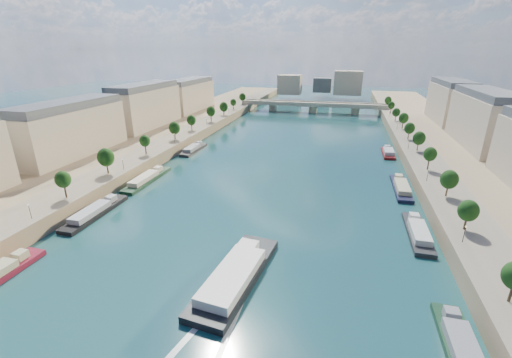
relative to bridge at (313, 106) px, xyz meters
The scene contains 17 objects.
ground 138.79m from the bridge, 90.00° to the right, with size 700.00×700.00×0.00m, color #0B2F32.
quay_left 156.30m from the bridge, 117.43° to the right, with size 44.00×520.00×5.00m, color #9E8460.
quay_right 156.30m from the bridge, 62.57° to the right, with size 44.00×520.00×5.00m, color #9E8460.
pave_left 149.96m from the bridge, 112.34° to the right, with size 14.00×520.00×0.10m, color gray.
pave_right 149.96m from the bridge, 67.66° to the right, with size 14.00×520.00×0.10m, color gray.
trees_left 147.45m from the bridge, 111.92° to the right, with size 4.80×268.80×8.26m.
trees_right 140.06m from the bridge, 66.86° to the right, with size 4.80×268.80×8.26m.
lamps_left 157.72m from the bridge, 109.45° to the right, with size 0.36×200.36×4.28m.
lamps_right 143.66m from the bridge, 68.56° to the right, with size 0.36×200.36×4.28m.
buildings_left 152.99m from the bridge, 123.86° to the right, with size 16.00×226.00×23.20m.
buildings_right 152.99m from the bridge, 56.14° to the right, with size 16.00×226.00×23.20m.
skyline 81.45m from the bridge, 87.74° to the left, with size 79.00×42.00×22.00m.
bridge is the anchor object (origin of this frame).
tour_barge 213.36m from the bridge, 88.83° to the right, with size 12.32×31.89×4.22m.
wake 229.89m from the bridge, 88.91° to the right, with size 10.73×26.01×0.04m.
moored_barges_left 183.01m from the bridge, 104.40° to the right, with size 5.00×124.98×3.60m.
moored_barges_right 171.37m from the bridge, 74.60° to the right, with size 5.00×133.25×3.60m.
Camera 1 is at (23.68, -32.35, 46.37)m, focal length 24.00 mm.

